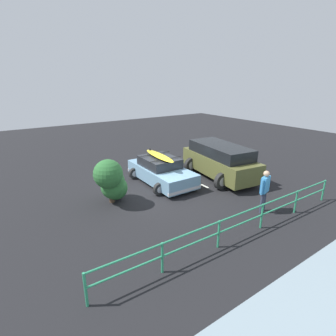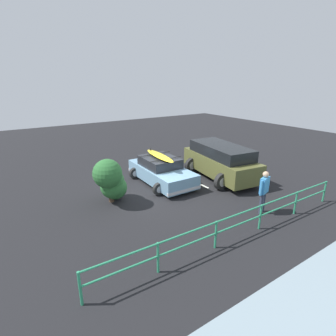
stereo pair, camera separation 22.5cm
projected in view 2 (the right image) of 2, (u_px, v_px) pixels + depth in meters
ground_plane at (158, 190)px, 12.56m from camera, size 44.00×44.00×0.02m
parking_stripe at (185, 177)px, 14.30m from camera, size 0.12×3.81×0.00m
sedan_car at (161, 171)px, 13.35m from camera, size 2.45×4.13×1.59m
suv_car at (220, 161)px, 13.93m from camera, size 3.05×5.02×1.80m
person_bystander at (264, 188)px, 10.12m from camera, size 0.65×0.32×1.73m
railing_fence at (240, 221)px, 8.58m from camera, size 10.43×0.26×0.94m
bush_near_left at (111, 181)px, 11.09m from camera, size 1.52×1.56×2.01m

